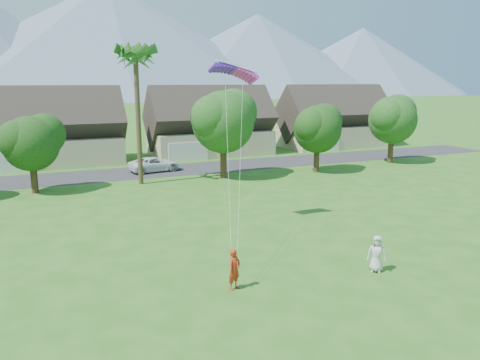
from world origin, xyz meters
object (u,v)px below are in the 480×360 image
parked_car (155,164)px  parafoil_kite (234,70)px  kite_flyer (234,269)px  watcher (377,254)px

parked_car → parafoil_kite: (0.54, -20.45, 9.23)m
kite_flyer → parked_car: kite_flyer is taller
kite_flyer → parked_car: 29.70m
watcher → parked_car: watcher is taller
kite_flyer → watcher: size_ratio=1.03×
parafoil_kite → parked_car: bearing=92.1°
kite_flyer → parafoil_kite: parafoil_kite is taller
watcher → parafoil_kite: size_ratio=0.62×
kite_flyer → parafoil_kite: size_ratio=0.64×
parked_car → watcher: bearing=179.3°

